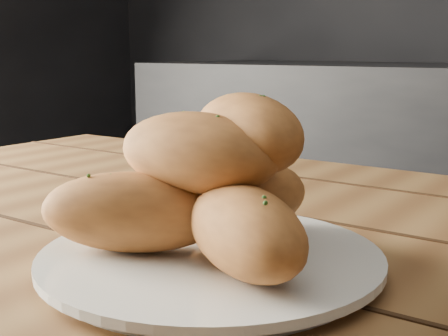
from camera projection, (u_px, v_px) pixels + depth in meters
table at (289, 333)px, 0.64m from camera, size 1.59×0.90×0.75m
plate at (211, 261)px, 0.55m from camera, size 0.30×0.30×0.02m
bread_rolls at (211, 186)px, 0.54m from camera, size 0.29×0.25×0.14m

